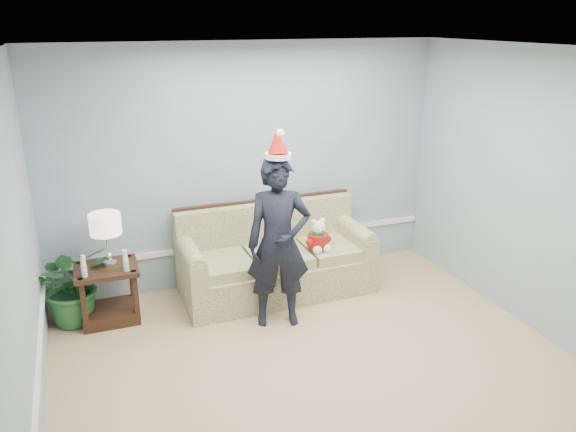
% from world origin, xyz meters
% --- Properties ---
extents(room_shell, '(4.54, 5.04, 2.74)m').
position_xyz_m(room_shell, '(0.00, 0.00, 1.35)').
color(room_shell, tan).
rests_on(room_shell, ground).
extents(wainscot_trim, '(4.49, 4.99, 0.06)m').
position_xyz_m(wainscot_trim, '(-1.18, 1.18, 0.45)').
color(wainscot_trim, white).
rests_on(wainscot_trim, room_shell).
extents(sofa, '(2.09, 0.90, 0.98)m').
position_xyz_m(sofa, '(0.14, 2.06, 0.35)').
color(sofa, '#4D5D2C').
rests_on(sofa, room_shell).
extents(side_table, '(0.62, 0.52, 0.59)m').
position_xyz_m(side_table, '(-1.64, 2.03, 0.23)').
color(side_table, '#382014').
rests_on(side_table, room_shell).
extents(table_lamp, '(0.30, 0.30, 0.54)m').
position_xyz_m(table_lamp, '(-1.60, 2.06, 1.00)').
color(table_lamp, silver).
rests_on(table_lamp, side_table).
extents(candle_pair, '(0.44, 0.06, 0.22)m').
position_xyz_m(candle_pair, '(-1.65, 1.87, 0.69)').
color(candle_pair, silver).
rests_on(candle_pair, side_table).
extents(houseplant, '(0.87, 0.79, 0.84)m').
position_xyz_m(houseplant, '(-1.97, 2.12, 0.42)').
color(houseplant, '#246130').
rests_on(houseplant, room_shell).
extents(man, '(0.70, 0.55, 1.71)m').
position_xyz_m(man, '(-0.05, 1.38, 0.85)').
color(man, black).
rests_on(man, room_shell).
extents(santa_hat, '(0.28, 0.30, 0.29)m').
position_xyz_m(santa_hat, '(-0.05, 1.40, 1.82)').
color(santa_hat, white).
rests_on(santa_hat, man).
extents(teddy_bear, '(0.25, 0.27, 0.37)m').
position_xyz_m(teddy_bear, '(0.57, 1.82, 0.65)').
color(teddy_bear, white).
rests_on(teddy_bear, sofa).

